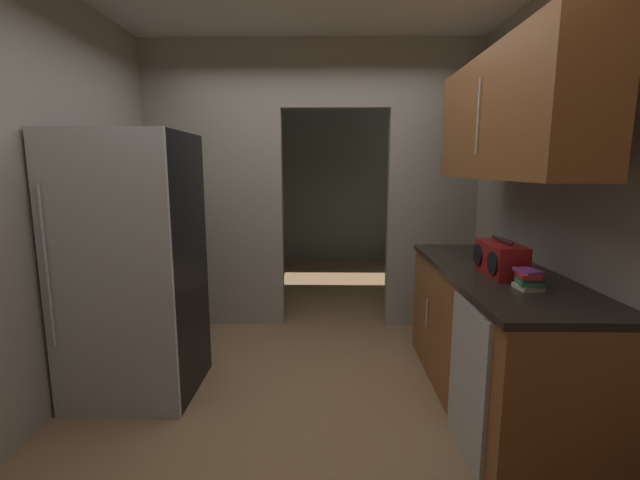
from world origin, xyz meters
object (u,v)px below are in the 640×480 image
boombox (500,259)px  book_stack (528,280)px  dishwasher (467,381)px  refrigerator (134,267)px

boombox → book_stack: bearing=-85.1°
boombox → book_stack: size_ratio=2.52×
dishwasher → book_stack: (0.33, 0.10, 0.54)m
book_stack → boombox: bearing=94.9°
refrigerator → dishwasher: size_ratio=2.10×
dishwasher → refrigerator: bearing=162.3°
boombox → refrigerator: bearing=174.2°
dishwasher → book_stack: size_ratio=5.21×
refrigerator → dishwasher: (2.09, -0.67, -0.47)m
dishwasher → boombox: (0.30, 0.42, 0.59)m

